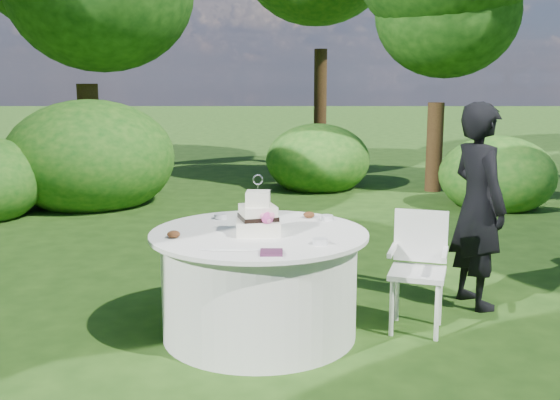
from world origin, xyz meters
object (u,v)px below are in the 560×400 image
object	(u,v)px
napkins	(271,252)
chair	(419,261)
table	(259,283)
guest	(478,206)
cake	(258,218)

from	to	relation	value
napkins	chair	size ratio (longest dim) A/B	0.16
chair	table	bearing A→B (deg)	-173.17
napkins	guest	distance (m)	2.07
cake	table	bearing A→B (deg)	87.03
table	cake	xyz separation A→B (m)	(-0.00, -0.05, 0.50)
guest	table	world-z (taller)	guest
table	chair	world-z (taller)	chair
guest	chair	distance (m)	0.83
guest	chair	size ratio (longest dim) A/B	1.90
napkins	guest	bearing A→B (deg)	36.85
guest	chair	world-z (taller)	guest
napkins	chair	world-z (taller)	chair
chair	guest	bearing A→B (deg)	41.20
chair	cake	bearing A→B (deg)	-170.68
guest	cake	xyz separation A→B (m)	(-1.76, -0.70, 0.05)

